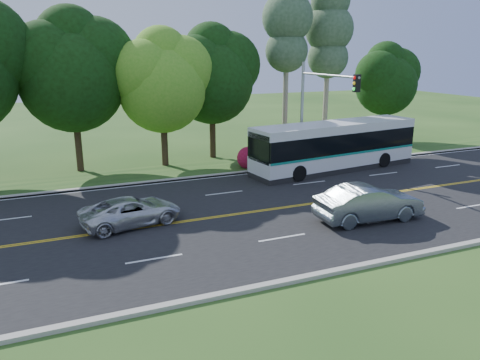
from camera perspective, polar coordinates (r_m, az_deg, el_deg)
name	(u,v)px	position (r m, az deg, el deg)	size (l,w,h in m)	color
ground	(258,211)	(23.28, 2.26, -3.85)	(120.00, 120.00, 0.00)	#244918
road	(258,211)	(23.28, 2.26, -3.82)	(60.00, 14.00, 0.02)	black
curb_north	(211,176)	(29.62, -3.53, 0.53)	(60.00, 0.30, 0.15)	#A6A296
curb_south	(341,270)	(17.53, 12.25, -10.69)	(60.00, 0.30, 0.15)	#A6A296
grass_verge	(202,169)	(31.32, -4.64, 1.29)	(60.00, 4.00, 0.10)	#244918
lane_markings	(257,211)	(23.24, 2.05, -3.82)	(57.60, 13.82, 0.00)	gold
tree_row	(109,66)	(32.33, -15.65, 13.20)	(44.70, 9.10, 13.84)	black
bougainvillea_hedge	(303,153)	(33.28, 7.65, 3.23)	(9.50, 2.25, 1.50)	maroon
traffic_signal	(317,101)	(29.98, 9.42, 9.48)	(0.42, 6.10, 7.00)	#9A9CA2
transit_bus	(335,147)	(31.66, 11.48, 4.02)	(12.25, 4.15, 3.15)	silver
sedan	(369,203)	(22.60, 15.44, -2.72)	(1.78, 5.10, 1.68)	slate
suv	(131,211)	(21.88, -13.09, -3.73)	(2.11, 4.57, 1.27)	silver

